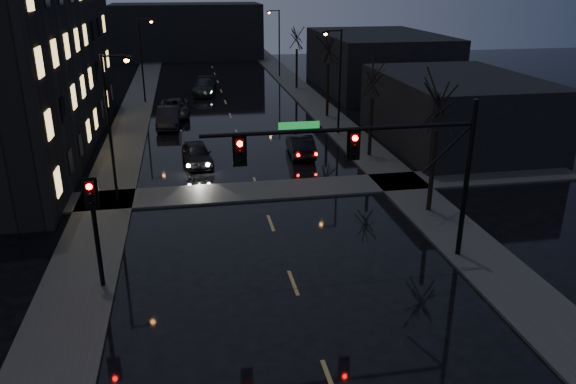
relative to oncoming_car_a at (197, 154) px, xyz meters
name	(u,v)px	position (x,y,z in m)	size (l,w,h in m)	color
sidewalk_left	(130,127)	(-5.17, 10.70, -0.67)	(3.00, 140.00, 0.12)	#2D2D2B
sidewalk_right	(331,119)	(11.83, 10.70, -0.67)	(3.00, 140.00, 0.12)	#2D2D2B
sidewalk_cross	(259,191)	(3.33, -5.80, -0.67)	(40.00, 3.00, 0.12)	#2D2D2B
commercial_right_near	(456,110)	(18.83, 1.70, 1.77)	(10.00, 14.00, 5.00)	black
commercial_right_far	(377,62)	(20.33, 23.70, 2.27)	(12.00, 18.00, 6.00)	black
far_block	(187,31)	(0.33, 53.70, 3.27)	(22.00, 10.00, 8.00)	black
signal_mast	(383,155)	(7.18, -15.30, 4.14)	(11.11, 0.41, 7.00)	black
signal_pole_left	(94,218)	(-4.17, -15.30, 2.28)	(0.35, 0.41, 4.53)	black
tree_near	(440,94)	(11.73, -10.30, 5.49)	(3.52, 3.52, 8.08)	black
tree_mid_a	(374,71)	(11.73, -0.30, 5.10)	(3.30, 3.30, 7.58)	black
tree_mid_b	(329,40)	(11.73, 11.70, 5.88)	(3.74, 3.74, 8.59)	black
tree_far	(297,32)	(11.73, 25.70, 5.33)	(3.43, 3.43, 7.88)	black
streetlight_l_near	(113,118)	(-4.25, -6.30, 4.05)	(1.53, 0.28, 8.00)	black
streetlight_l_far	(143,53)	(-4.25, 20.70, 4.05)	(1.53, 0.28, 8.00)	black
streetlight_r_mid	(337,73)	(10.91, 5.70, 4.05)	(1.53, 0.28, 8.00)	black
streetlight_r_far	(277,38)	(10.91, 33.70, 4.05)	(1.53, 0.28, 8.00)	black
oncoming_car_a	(197,154)	(0.00, 0.00, 0.00)	(1.72, 4.27, 1.46)	black
oncoming_car_b	(169,117)	(-1.99, 10.50, 0.10)	(1.75, 5.01, 1.65)	black
oncoming_car_c	(175,108)	(-1.52, 14.40, 0.02)	(2.48, 5.39, 1.50)	black
oncoming_car_d	(204,87)	(1.45, 24.07, 0.08)	(2.25, 5.54, 1.61)	black
lead_car	(301,145)	(7.11, 0.79, 0.01)	(1.55, 4.45, 1.47)	black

